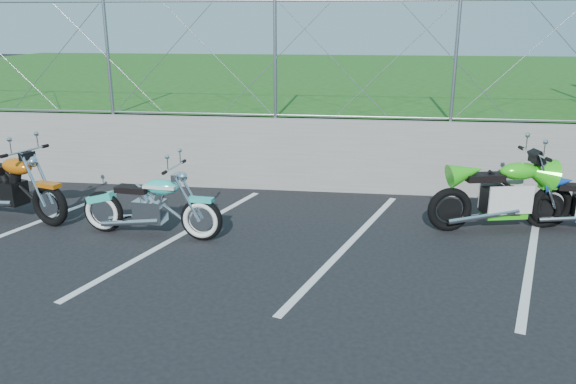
# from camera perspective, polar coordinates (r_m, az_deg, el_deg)

# --- Properties ---
(ground) EXTENTS (90.00, 90.00, 0.00)m
(ground) POSITION_cam_1_polar(r_m,az_deg,el_deg) (7.30, -13.24, -7.10)
(ground) COLOR black
(ground) RESTS_ON ground
(retaining_wall) EXTENTS (30.00, 0.22, 1.30)m
(retaining_wall) POSITION_cam_1_polar(r_m,az_deg,el_deg) (10.28, -6.78, 4.05)
(retaining_wall) COLOR slate
(retaining_wall) RESTS_ON ground
(grass_field) EXTENTS (30.00, 20.00, 1.30)m
(grass_field) POSITION_cam_1_polar(r_m,az_deg,el_deg) (20.00, 0.20, 10.39)
(grass_field) COLOR #1B4F15
(grass_field) RESTS_ON ground
(chain_link_fence) EXTENTS (28.00, 0.03, 2.00)m
(chain_link_fence) POSITION_cam_1_polar(r_m,az_deg,el_deg) (10.05, -7.11, 13.26)
(chain_link_fence) COLOR gray
(chain_link_fence) RESTS_ON retaining_wall
(parking_lines) EXTENTS (18.29, 4.31, 0.01)m
(parking_lines) POSITION_cam_1_polar(r_m,az_deg,el_deg) (7.89, -2.49, -4.78)
(parking_lines) COLOR silver
(parking_lines) RESTS_ON ground
(cruiser_turquoise) EXTENTS (2.11, 0.66, 1.05)m
(cruiser_turquoise) POSITION_cam_1_polar(r_m,az_deg,el_deg) (8.08, -13.58, -1.58)
(cruiser_turquoise) COLOR black
(cruiser_turquoise) RESTS_ON ground
(naked_orange) EXTENTS (2.19, 0.90, 1.13)m
(naked_orange) POSITION_cam_1_polar(r_m,az_deg,el_deg) (9.51, -26.26, 0.30)
(naked_orange) COLOR black
(naked_orange) RESTS_ON ground
(sportbike_green) EXTENTS (2.17, 0.79, 1.14)m
(sportbike_green) POSITION_cam_1_polar(r_m,az_deg,el_deg) (8.69, 21.10, -0.46)
(sportbike_green) COLOR black
(sportbike_green) RESTS_ON ground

